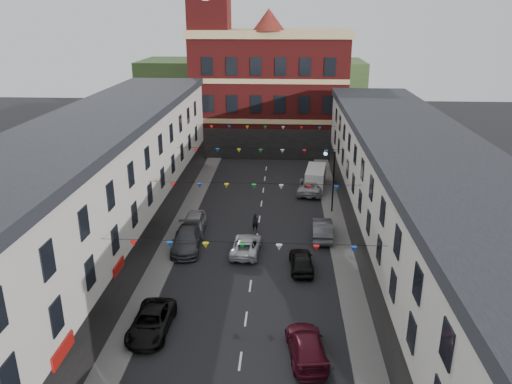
% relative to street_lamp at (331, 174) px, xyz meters
% --- Properties ---
extents(ground, '(160.00, 160.00, 0.00)m').
position_rel_street_lamp_xyz_m(ground, '(-6.55, -14.00, -3.90)').
color(ground, black).
rests_on(ground, ground).
extents(pavement_left, '(1.80, 64.00, 0.15)m').
position_rel_street_lamp_xyz_m(pavement_left, '(-13.45, -12.00, -3.83)').
color(pavement_left, '#605E5B').
rests_on(pavement_left, ground).
extents(pavement_right, '(1.80, 64.00, 0.15)m').
position_rel_street_lamp_xyz_m(pavement_right, '(0.35, -12.00, -3.83)').
color(pavement_right, '#605E5B').
rests_on(pavement_right, ground).
extents(terrace_left, '(8.40, 56.00, 10.70)m').
position_rel_street_lamp_xyz_m(terrace_left, '(-18.33, -13.00, 1.44)').
color(terrace_left, beige).
rests_on(terrace_left, ground).
extents(terrace_right, '(8.40, 56.00, 9.70)m').
position_rel_street_lamp_xyz_m(terrace_right, '(5.23, -13.00, 0.95)').
color(terrace_right, beige).
rests_on(terrace_right, ground).
extents(civic_building, '(20.60, 13.30, 18.50)m').
position_rel_street_lamp_xyz_m(civic_building, '(-6.55, 23.95, 4.23)').
color(civic_building, maroon).
rests_on(civic_building, ground).
extents(clock_tower, '(5.60, 5.60, 30.00)m').
position_rel_street_lamp_xyz_m(clock_tower, '(-14.05, 21.00, 11.03)').
color(clock_tower, maroon).
rests_on(clock_tower, ground).
extents(distant_hill, '(40.00, 14.00, 10.00)m').
position_rel_street_lamp_xyz_m(distant_hill, '(-10.55, 48.00, 1.10)').
color(distant_hill, '#2F4B23').
rests_on(distant_hill, ground).
extents(street_lamp, '(1.10, 0.36, 6.00)m').
position_rel_street_lamp_xyz_m(street_lamp, '(0.00, 0.00, 0.00)').
color(street_lamp, black).
rests_on(street_lamp, ground).
extents(car_left_c, '(2.27, 4.80, 1.33)m').
position_rel_street_lamp_xyz_m(car_left_c, '(-12.05, -19.61, -3.24)').
color(car_left_c, black).
rests_on(car_left_c, ground).
extents(car_left_d, '(2.55, 5.45, 1.54)m').
position_rel_street_lamp_xyz_m(car_left_d, '(-12.05, -8.53, -3.14)').
color(car_left_d, '#3F4347').
rests_on(car_left_d, ground).
extents(car_left_e, '(2.12, 4.83, 1.62)m').
position_rel_street_lamp_xyz_m(car_left_e, '(-12.05, -5.24, -3.10)').
color(car_left_e, '#979A9F').
rests_on(car_left_e, ground).
extents(car_right_c, '(2.52, 5.00, 1.39)m').
position_rel_street_lamp_xyz_m(car_right_c, '(-2.95, -21.40, -3.21)').
color(car_right_c, '#4C0F1E').
rests_on(car_right_c, ground).
extents(car_right_d, '(1.89, 4.23, 1.41)m').
position_rel_street_lamp_xyz_m(car_right_d, '(-2.95, -11.37, -3.20)').
color(car_right_d, black).
rests_on(car_right_d, ground).
extents(car_right_e, '(1.82, 4.75, 1.55)m').
position_rel_street_lamp_xyz_m(car_right_e, '(-1.05, -5.67, -3.13)').
color(car_right_e, '#505258').
rests_on(car_right_e, ground).
extents(car_right_f, '(3.04, 5.65, 1.51)m').
position_rel_street_lamp_xyz_m(car_right_f, '(-1.57, 5.59, -3.15)').
color(car_right_f, '#A3A5A8').
rests_on(car_right_f, ground).
extents(moving_car, '(2.43, 4.77, 1.29)m').
position_rel_street_lamp_xyz_m(moving_car, '(-7.23, -8.88, -3.26)').
color(moving_car, silver).
rests_on(moving_car, ground).
extents(white_van, '(2.56, 5.24, 2.22)m').
position_rel_street_lamp_xyz_m(white_van, '(-0.95, 7.12, -2.79)').
color(white_van, silver).
rests_on(white_van, ground).
extents(pedestrian, '(0.64, 0.50, 1.57)m').
position_rel_street_lamp_xyz_m(pedestrian, '(-6.76, -4.66, -3.12)').
color(pedestrian, black).
rests_on(pedestrian, ground).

